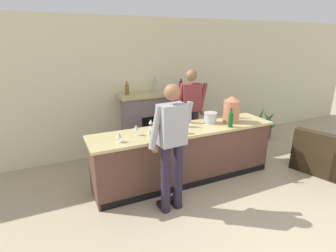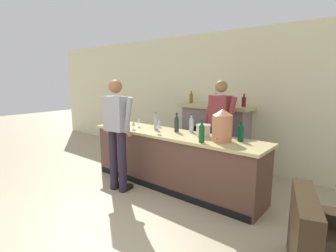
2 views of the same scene
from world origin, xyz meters
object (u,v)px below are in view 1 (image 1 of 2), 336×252
Objects in this scene: wine_glass_front_right at (119,135)px; wine_glass_mid_counter at (185,125)px; fireplace_stone at (155,122)px; ice_bucket_steel at (210,118)px; potted_plant_corner at (265,126)px; wine_bottle_merlot_tall at (159,123)px; wine_bottle_cabernet_heavy at (189,115)px; wine_bottle_riesling_slim at (234,111)px; wine_glass_by_dispenser at (150,132)px; wine_glass_front_left at (151,122)px; wine_bottle_port_short at (231,119)px; armchair_black at (323,157)px; person_customer at (172,144)px; person_bartender at (191,111)px; wine_glass_near_bucket at (136,128)px; wine_bottle_rose_blush at (181,118)px; copper_dispenser at (232,109)px.

wine_glass_mid_counter is at bearing -4.19° from wine_glass_front_right.
fireplace_stone reaches higher than ice_bucket_steel.
wine_bottle_merlot_tall reaches higher than potted_plant_corner.
wine_bottle_cabernet_heavy reaches higher than wine_glass_mid_counter.
fireplace_stone is at bearing 131.93° from wine_bottle_riesling_slim.
wine_glass_by_dispenser is 0.50m from wine_glass_front_left.
wine_bottle_port_short is 0.85m from wine_glass_mid_counter.
ice_bucket_steel is 1.70m from wine_glass_front_right.
potted_plant_corner is (0.33, 1.77, 0.03)m from armchair_black.
person_customer is 1.01× the size of person_bartender.
potted_plant_corner is 3.43m from wine_bottle_merlot_tall.
wine_bottle_riesling_slim reaches higher than ice_bucket_steel.
wine_glass_near_bucket is (-0.86, -1.33, 0.39)m from fireplace_stone.
person_customer is (-0.61, -2.06, 0.34)m from fireplace_stone.
armchair_black is 2.76m from wine_bottle_rose_blush.
wine_bottle_riesling_slim is (0.21, 0.17, -0.10)m from copper_dispenser.
fireplace_stone is 5.60× the size of wine_bottle_riesling_slim.
wine_glass_by_dispenser is 1.11× the size of wine_glass_front_right.
wine_bottle_riesling_slim is (-1.35, 0.95, 0.80)m from armchair_black.
ice_bucket_steel is (-2.25, -0.89, 0.73)m from potted_plant_corner.
wine_glass_front_right is at bearing 169.74° from wine_glass_by_dispenser.
ice_bucket_steel is (-0.37, 0.10, -0.14)m from copper_dispenser.
wine_bottle_rose_blush reaches higher than wine_bottle_port_short.
fireplace_stone reaches higher than wine_glass_by_dispenser.
wine_bottle_rose_blush is at bearing 5.72° from wine_glass_near_bucket.
wine_bottle_port_short is (-2.07, -1.22, 0.78)m from potted_plant_corner.
ice_bucket_steel reaches higher than potted_plant_corner.
wine_bottle_rose_blush is (-0.55, 0.04, 0.05)m from ice_bucket_steel.
wine_bottle_rose_blush is at bearing -91.72° from fireplace_stone.
wine_glass_mid_counter is at bearing -50.42° from wine_glass_front_left.
ice_bucket_steel reaches higher than wine_glass_front_left.
potted_plant_corner is 2.53m from wine_bottle_port_short.
wine_glass_mid_counter is (-0.12, -0.33, -0.01)m from wine_bottle_rose_blush.
wine_glass_near_bucket is at bearing -165.49° from potted_plant_corner.
person_bartender reaches higher than wine_bottle_port_short.
copper_dispenser is 3.11× the size of wine_glass_front_right.
wine_glass_mid_counter is (0.70, -0.25, 0.01)m from wine_glass_near_bucket.
wine_bottle_rose_blush is 1.12× the size of wine_bottle_riesling_slim.
person_bartender is 1.10m from wine_glass_front_left.
armchair_black is at bearing -24.84° from wine_bottle_cabernet_heavy.
copper_dispenser is 2.01× the size of ice_bucket_steel.
wine_bottle_merlot_tall is 2.02× the size of wine_glass_front_right.
wine_bottle_cabernet_heavy is (0.18, -1.12, 0.40)m from fireplace_stone.
wine_bottle_merlot_tall is (-0.93, -0.62, 0.07)m from person_bartender.
wine_glass_near_bucket is at bearing -122.77° from fireplace_stone.
fireplace_stone is at bearing 171.86° from potted_plant_corner.
wine_bottle_riesling_slim is 1.74× the size of wine_glass_near_bucket.
fireplace_stone is 1.20m from wine_bottle_cabernet_heavy.
armchair_black is 3.31m from wine_glass_by_dispenser.
fireplace_stone is 2.81m from potted_plant_corner.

